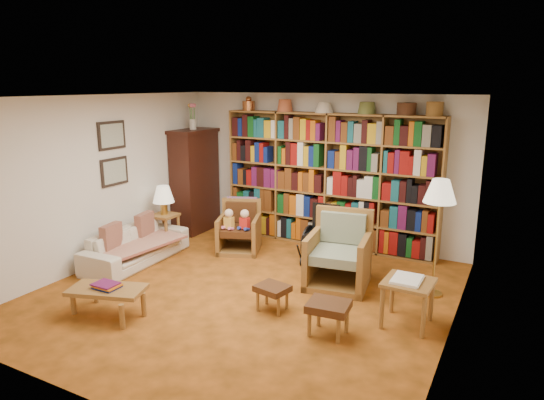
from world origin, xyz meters
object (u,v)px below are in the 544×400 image
Objects in this scene: side_table_lamp at (165,223)px; footstool_a at (272,290)px; floor_lamp at (440,196)px; coffee_table at (107,291)px; armchair_leather at (242,230)px; armchair_sage at (341,256)px; footstool_b at (329,308)px; side_table_papers at (408,288)px; wheelchair at (322,236)px; sofa at (136,246)px.

footstool_a is at bearing -25.03° from side_table_lamp.
floor_lamp reaches higher than coffee_table.
armchair_leather is 0.90× the size of armchair_sage.
floor_lamp reaches higher than footstool_b.
side_table_papers is at bearing -96.64° from floor_lamp.
floor_lamp is at bearing -15.37° from wheelchair.
armchair_leather is 1.88× the size of footstool_b.
wheelchair reaches higher than side_table_papers.
wheelchair reaches higher than armchair_leather.
side_table_papers is (1.07, -0.78, 0.07)m from armchair_sage.
coffee_table is (-3.14, -1.40, -0.15)m from side_table_papers.
coffee_table is at bearing -143.91° from floor_lamp.
side_table_lamp is 0.63× the size of wheelchair.
armchair_sage is 0.65× the size of floor_lamp.
footstool_a is (1.47, -1.70, -0.08)m from armchair_leather.
side_table_papers is at bearing -11.66° from side_table_lamp.
wheelchair is 1.57× the size of side_table_papers.
footstool_b is at bearing -117.06° from floor_lamp.
footstool_a is at bearing -49.19° from armchair_leather.
armchair_leather is 1.59× the size of side_table_papers.
coffee_table is at bearing -155.92° from side_table_papers.
side_table_lamp is 0.55× the size of armchair_sage.
coffee_table is at bearing -149.51° from sofa.
side_table_lamp reaches higher than coffee_table.
armchair_sage reaches higher than footstool_b.
armchair_leather is 0.93× the size of coffee_table.
armchair_leather is 3.24m from side_table_papers.
sofa is 4.09m from side_table_papers.
armchair_leather is 2.72m from coffee_table.
armchair_sage is at bearing 105.01° from footstool_b.
wheelchair is 0.91× the size of coffee_table.
footstool_a is 0.45× the size of coffee_table.
floor_lamp reaches higher than armchair_sage.
footstool_b is at bearing -138.42° from side_table_papers.
armchair_leather is 2.98m from footstool_b.
floor_lamp is at bearing 1.38° from side_table_lamp.
sofa is at bearing -132.22° from armchair_leather.
coffee_table is (-3.26, -2.37, -1.01)m from floor_lamp.
sofa is 2.83m from wheelchair.
footstool_a is (2.68, -1.25, -0.15)m from side_table_lamp.
side_table_papers is 0.94m from footstool_b.
side_table_papers is (4.19, -0.86, 0.04)m from side_table_lamp.
side_table_lamp is 4.28m from side_table_papers.
footstool_b is (2.27, -1.93, -0.04)m from armchair_leather.
side_table_papers is 3.45m from coffee_table.
sofa is 1.78× the size of armchair_sage.
coffee_table is (-1.64, -1.02, 0.04)m from footstool_a.
wheelchair is at bearing -63.19° from sofa.
footstool_a is 1.93m from coffee_table.
sofa is 1.75m from coffee_table.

